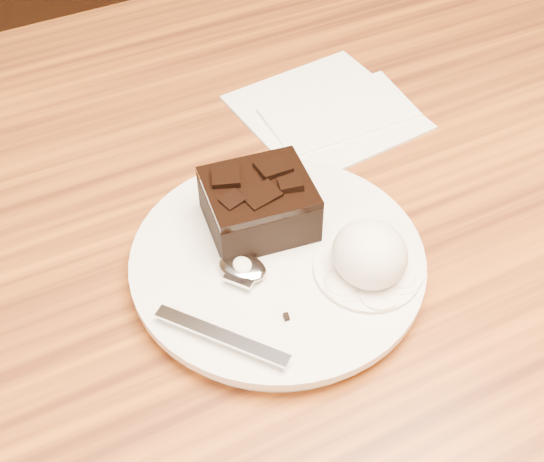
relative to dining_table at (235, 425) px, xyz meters
name	(u,v)px	position (x,y,z in m)	size (l,w,h in m)	color
dining_table	(235,425)	(0.00, 0.00, 0.00)	(1.20, 0.80, 0.75)	#4F2512
plate	(277,264)	(0.02, -0.08, 0.38)	(0.24, 0.24, 0.02)	beige
brownie	(259,207)	(0.02, -0.04, 0.41)	(0.09, 0.07, 0.04)	black
ice_cream_scoop	(370,254)	(0.08, -0.12, 0.42)	(0.06, 0.06, 0.05)	#EFE2CF
melt_puddle	(367,270)	(0.08, -0.12, 0.40)	(0.09, 0.09, 0.00)	silver
spoon	(243,269)	(-0.01, -0.08, 0.40)	(0.03, 0.16, 0.01)	silver
napkin	(326,111)	(0.16, 0.09, 0.38)	(0.16, 0.16, 0.01)	white
crumb_a	(245,250)	(0.00, -0.06, 0.40)	(0.01, 0.01, 0.00)	black
crumb_b	(255,259)	(0.00, -0.07, 0.40)	(0.01, 0.01, 0.00)	black
crumb_c	(286,317)	(0.00, -0.14, 0.40)	(0.01, 0.00, 0.00)	black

